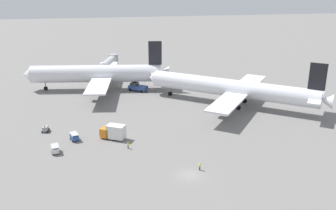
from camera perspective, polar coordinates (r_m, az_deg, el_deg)
name	(u,v)px	position (r m, az deg, el deg)	size (l,w,h in m)	color
ground_plane	(190,175)	(72.67, 3.41, -10.71)	(600.00, 600.00, 0.00)	slate
airliner_at_gate_left	(98,74)	(126.51, -10.77, 4.71)	(48.66, 42.84, 16.21)	silver
airliner_being_pushed	(233,89)	(110.56, 9.93, 2.51)	(47.43, 38.72, 14.94)	white
pushback_tug	(138,87)	(124.46, -4.71, 2.77)	(8.42, 6.91, 2.94)	#2D4C8C
gse_catering_truck_tall	(113,132)	(87.92, -8.41, -4.10)	(6.27, 4.92, 3.50)	orange
gse_baggage_cart_near_cluster	(55,149)	(84.24, -16.96, -6.51)	(2.03, 2.97, 1.71)	silver
gse_gpu_cart_small	(45,129)	(96.09, -18.33, -3.47)	(1.72, 2.19, 1.90)	gray
gse_baggage_cart_trailing	(74,137)	(89.29, -14.21, -4.76)	(2.39, 3.10, 1.71)	#2D5199
ground_crew_ramp_agent_by_cones	(200,166)	(74.13, 4.90, -9.37)	(0.36, 0.36, 1.61)	#2D3351
ground_crew_wing_walker_right	(128,145)	(83.05, -6.16, -6.14)	(0.36, 0.50, 1.59)	#4C4C51
jet_bridge	(110,62)	(148.76, -8.91, 6.60)	(7.77, 17.41, 6.27)	#B7B7BC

